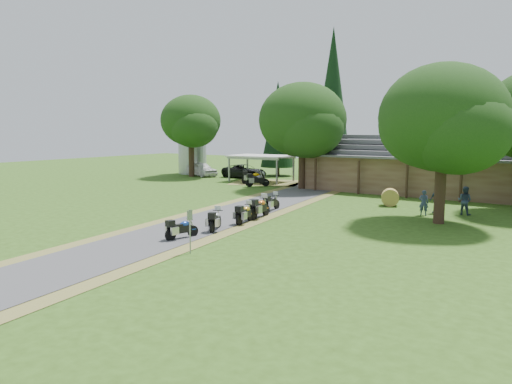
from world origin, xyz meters
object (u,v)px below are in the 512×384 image
Objects in this scene: motorcycle_carport_a at (254,177)px; lodge at (424,163)px; motorcycle_row_e at (272,202)px; car_white_sedan at (201,167)px; silo at (192,145)px; motorcycle_row_b at (216,219)px; hay_bale at (390,197)px; motorcycle_row_c at (245,212)px; motorcycle_carport_b at (257,179)px; motorcycle_row_a at (182,227)px; carport at (261,168)px; car_dark_suv at (244,168)px; motorcycle_row_d at (260,207)px.

lodge is at bearing -24.72° from motorcycle_carport_a.
car_white_sedan is at bearing 46.85° from motorcycle_row_e.
lodge is 3.16× the size of silo.
motorcycle_row_b reaches higher than hay_bale.
motorcycle_row_c is 18.09m from motorcycle_carport_b.
motorcycle_carport_b is (-9.38, 20.44, 0.12)m from motorcycle_row_a.
car_dark_suv is at bearing 147.70° from carport.
motorcycle_row_c is 0.90× the size of motorcycle_carport_b.
motorcycle_carport_b is (14.02, -6.74, -2.69)m from silo.
motorcycle_carport_a is at bearing 81.43° from motorcycle_carport_b.
motorcycle_row_b is at bearing -139.34° from car_dark_suv.
hay_bale is (15.76, -5.92, -0.12)m from motorcycle_carport_a.
motorcycle_row_d is (15.11, -19.39, -0.41)m from car_dark_suv.
motorcycle_row_a is 16.83m from hay_bale.
silo is at bearing 42.60° from motorcycle_row_d.
motorcycle_carport_a is at bearing 23.98° from motorcycle_row_c.
motorcycle_row_e is 0.86× the size of motorcycle_carport_b.
lodge is at bearing -35.90° from motorcycle_row_b.
motorcycle_row_c is 11.97m from hay_bale.
car_dark_suv is (5.30, 1.00, 0.11)m from car_white_sedan.
motorcycle_row_e is 0.83× the size of motorcycle_carport_a.
motorcycle_row_b is at bearing -176.71° from motorcycle_row_e.
motorcycle_row_d is 1.01× the size of motorcycle_carport_b.
motorcycle_row_e is at bearing -37.94° from silo.
motorcycle_carport_a reaches higher than motorcycle_row_c.
silo reaches higher than motorcycle_row_e.
car_dark_suv is 30.45m from motorcycle_row_a.
lodge is 3.45× the size of carport.
motorcycle_row_a is at bearing -49.27° from silo.
motorcycle_row_d reaches higher than motorcycle_row_e.
motorcycle_row_e is at bearing -109.88° from car_white_sedan.
motorcycle_carport_a reaches higher than motorcycle_row_e.
silo is (-27.93, 1.96, 0.93)m from lodge.
car_white_sedan is 10.13m from motorcycle_carport_a.
car_dark_suv reaches higher than hay_bale.
motorcycle_row_e is at bearing -57.23° from carport.
hay_bale is at bearing -44.14° from motorcycle_row_b.
silo reaches higher than motorcycle_carport_a.
car_dark_suv is 3.31× the size of motorcycle_row_e.
motorcycle_row_a is (15.18, -26.39, -0.53)m from car_dark_suv.
motorcycle_row_a is at bearing -100.17° from lodge.
lodge is 12.27× the size of motorcycle_row_e.
motorcycle_row_b is at bearing 11.31° from motorcycle_row_a.
hay_bale is at bearing -3.75° from motorcycle_row_a.
motorcycle_row_b is at bearing -65.10° from carport.
silo is 30.46m from hay_bale.
motorcycle_row_d reaches higher than motorcycle_row_c.
motorcycle_carport_b is at bearing 22.68° from motorcycle_row_c.
silo is at bearing 163.52° from carport.
car_white_sedan is at bearing 170.41° from carport.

